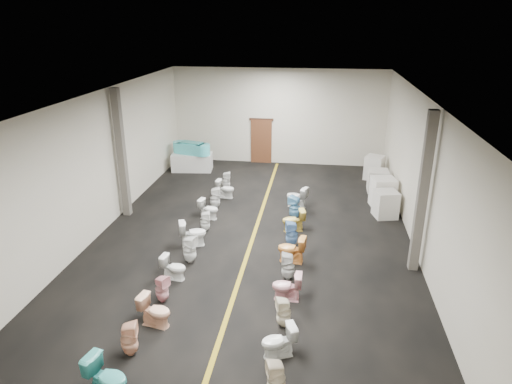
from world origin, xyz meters
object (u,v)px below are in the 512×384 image
toilet_left_4 (174,267)px  toilet_right_3 (287,287)px  toilet_left_1 (129,339)px  toilet_left_6 (193,233)px  toilet_left_0 (107,377)px  toilet_left_11 (226,181)px  toilet_right_0 (276,378)px  toilet_right_8 (295,207)px  toilet_right_9 (297,197)px  toilet_left_2 (155,311)px  toilet_right_4 (288,266)px  appliance_crate_d (374,168)px  toilet_right_5 (291,249)px  toilet_left_9 (215,198)px  toilet_left_10 (225,189)px  toilet_right_7 (294,220)px  appliance_crate_c (378,181)px  bathtub (191,148)px  appliance_crate_b (383,193)px  display_table (192,162)px  appliance_crate_a (386,204)px  toilet_left_8 (209,209)px  toilet_right_1 (279,342)px  toilet_left_3 (162,289)px  toilet_left_7 (205,222)px  toilet_left_5 (190,249)px  toilet_right_2 (284,312)px  toilet_right_6 (292,234)px

toilet_left_4 → toilet_right_3: toilet_right_3 is taller
toilet_left_1 → toilet_left_6: size_ratio=0.94×
toilet_left_0 → toilet_left_6: (-0.05, 6.09, -0.00)m
toilet_left_11 → toilet_right_0: bearing=-170.1°
toilet_right_8 → toilet_right_9: (0.01, 1.03, -0.01)m
toilet_left_2 → toilet_right_4: size_ratio=0.98×
appliance_crate_d → toilet_right_5: bearing=-111.5°
toilet_left_9 → toilet_right_5: toilet_left_9 is taller
appliance_crate_d → toilet_left_2: 12.63m
toilet_left_10 → toilet_right_7: toilet_right_7 is taller
appliance_crate_c → toilet_left_6: 8.37m
toilet_left_1 → toilet_right_7: 7.10m
bathtub → toilet_right_8: bearing=-27.2°
appliance_crate_b → toilet_left_2: appliance_crate_b is taller
display_table → appliance_crate_a: bearing=-27.0°
display_table → appliance_crate_d: size_ratio=1.73×
appliance_crate_c → toilet_right_3: (-3.06, -8.19, -0.07)m
appliance_crate_a → appliance_crate_b: size_ratio=0.86×
toilet_left_9 → toilet_right_3: (3.09, -5.52, -0.03)m
toilet_right_4 → toilet_left_6: bearing=-122.0°
appliance_crate_b → toilet_left_0: 11.82m
bathtub → toilet_left_8: bearing=-52.2°
toilet_right_3 → toilet_right_0: bearing=0.8°
toilet_left_0 → toilet_right_5: bearing=-15.3°
bathtub → appliance_crate_a: (8.20, -4.18, -0.59)m
toilet_left_8 → toilet_right_7: 3.08m
display_table → toilet_right_1: 12.93m
toilet_right_3 → toilet_left_6: bearing=-129.1°
toilet_left_1 → appliance_crate_a: bearing=-50.3°
toilet_left_2 → toilet_left_3: (-0.16, 0.92, -0.02)m
toilet_left_7 → toilet_right_8: 3.20m
appliance_crate_c → toilet_right_7: bearing=-126.8°
toilet_right_1 → toilet_right_3: size_ratio=0.98×
appliance_crate_d → toilet_right_5: (-3.07, -7.79, -0.12)m
toilet_left_6 → toilet_left_11: (0.02, 5.03, -0.04)m
toilet_left_5 → toilet_right_2: size_ratio=1.13×
appliance_crate_c → toilet_left_10: appliance_crate_c is taller
toilet_left_7 → toilet_left_8: toilet_left_8 is taller
bathtub → appliance_crate_a: bathtub is taller
appliance_crate_b → appliance_crate_d: (0.00, 3.16, -0.04)m
toilet_right_4 → toilet_right_8: size_ratio=0.92×
display_table → appliance_crate_c: appliance_crate_c is taller
toilet_left_0 → toilet_left_2: bearing=9.6°
toilet_right_0 → toilet_right_2: size_ratio=1.05×
toilet_right_1 → toilet_right_6: 4.99m
appliance_crate_c → toilet_left_0: (-6.11, -11.76, -0.03)m
toilet_left_5 → toilet_left_6: bearing=25.0°
appliance_crate_d → toilet_left_11: bearing=-160.5°
toilet_right_3 → toilet_right_5: size_ratio=0.93×
toilet_right_7 → toilet_left_10: bearing=-147.6°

